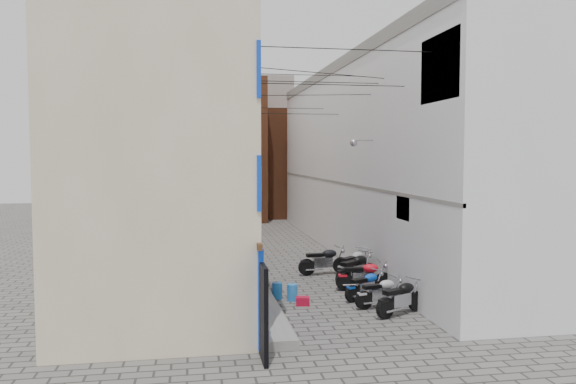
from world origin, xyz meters
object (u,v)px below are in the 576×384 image
motorcycle_d (364,274)px  motorcycle_e (356,267)px  person_b (259,294)px  red_crate (303,301)px  motorcycle_g (324,259)px  motorcycle_c (366,284)px  water_jug_near (292,292)px  person_a (252,267)px  water_jug_far (277,291)px  motorcycle_f (354,263)px  motorcycle_b (381,291)px  motorcycle_a (401,296)px

motorcycle_d → motorcycle_e: motorcycle_e is taller
person_b → red_crate: 2.82m
motorcycle_d → motorcycle_g: 2.87m
motorcycle_c → water_jug_near: size_ratio=3.29×
motorcycle_g → water_jug_near: motorcycle_g is taller
person_a → motorcycle_e: bearing=-58.3°
water_jug_far → motorcycle_e: bearing=26.0°
motorcycle_c → motorcycle_f: bearing=145.7°
motorcycle_b → water_jug_near: size_ratio=3.35×
motorcycle_a → water_jug_far: motorcycle_a is taller
motorcycle_d → water_jug_far: bearing=-72.8°
motorcycle_a → motorcycle_b: size_ratio=1.10×
motorcycle_g → water_jug_far: motorcycle_g is taller
motorcycle_b → red_crate: size_ratio=4.29×
motorcycle_b → motorcycle_g: 4.96m
motorcycle_b → red_crate: bearing=-117.6°
motorcycle_d → motorcycle_f: bearing=-179.1°
water_jug_near → red_crate: size_ratio=1.28×
motorcycle_a → water_jug_far: bearing=-152.9°
motorcycle_a → motorcycle_e: (-0.20, 3.93, 0.07)m
motorcycle_b → motorcycle_e: motorcycle_e is taller
motorcycle_e → water_jug_far: bearing=-100.5°
water_jug_far → red_crate: 1.13m
motorcycle_c → motorcycle_f: motorcycle_f is taller
motorcycle_a → motorcycle_d: bearing=156.9°
motorcycle_b → red_crate: (-2.32, 0.66, -0.38)m
motorcycle_b → motorcycle_d: (0.13, 2.15, 0.06)m
motorcycle_g → motorcycle_f: bearing=39.7°
motorcycle_a → water_jug_near: motorcycle_a is taller
motorcycle_g → water_jug_far: bearing=-40.5°
motorcycle_e → person_b: size_ratio=1.54×
motorcycle_a → motorcycle_f: size_ratio=0.92×
motorcycle_c → red_crate: 2.22m
red_crate → motorcycle_a: bearing=-30.1°
motorcycle_a → person_a: 4.96m
person_b → water_jug_near: person_b is taller
motorcycle_a → person_a: (-4.06, 2.81, 0.42)m
motorcycle_d → motorcycle_e: 0.92m
motorcycle_c → motorcycle_e: 2.10m
person_a → water_jug_near: person_a is taller
motorcycle_d → water_jug_far: size_ratio=3.74×
motorcycle_b → motorcycle_e: bearing=166.3°
motorcycle_g → motorcycle_a: bearing=3.8°
water_jug_near → red_crate: 0.65m
motorcycle_g → water_jug_near: 4.15m
motorcycle_g → red_crate: bearing=-27.1°
motorcycle_g → water_jug_near: size_ratio=3.90×
motorcycle_a → motorcycle_b: bearing=173.2°
motorcycle_e → person_a: person_a is taller
motorcycle_b → red_crate: motorcycle_b is taller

